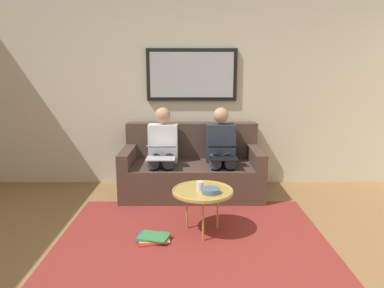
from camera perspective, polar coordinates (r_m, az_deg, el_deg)
wall_rear at (r=5.02m, az=-0.04°, el=8.29°), size 6.00×0.12×2.60m
area_rug at (r=3.63m, az=0.06°, el=-14.42°), size 2.60×1.80×0.01m
couch at (r=4.71m, az=-0.02°, el=-4.16°), size 1.80×0.90×0.90m
framed_mirror at (r=4.91m, az=-0.04°, el=11.13°), size 1.24×0.05×0.71m
coffee_table at (r=3.51m, az=1.74°, el=-7.70°), size 0.61×0.61×0.46m
cup at (r=3.49m, az=1.28°, el=-6.82°), size 0.07×0.07×0.09m
bowl at (r=3.42m, az=3.04°, el=-7.58°), size 0.18×0.18×0.05m
person_left at (r=4.59m, az=4.74°, el=-0.82°), size 0.38×0.58×1.14m
laptop_black at (r=4.35m, az=5.01°, el=-1.26°), size 0.35×0.36×0.16m
person_right at (r=4.58m, az=-4.77°, el=-0.83°), size 0.38×0.58×1.14m
laptop_silver at (r=4.35m, az=-5.02°, el=-1.24°), size 0.35×0.37×0.16m
magazine_stack at (r=3.53m, az=-6.25°, el=-14.88°), size 0.33×0.27×0.05m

